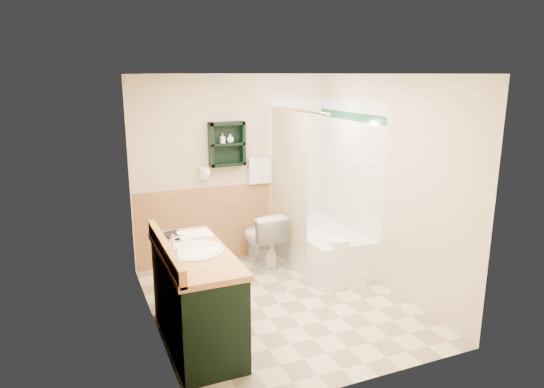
{
  "coord_description": "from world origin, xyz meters",
  "views": [
    {
      "loc": [
        -1.93,
        -4.36,
        2.4
      ],
      "look_at": [
        0.0,
        0.2,
        1.17
      ],
      "focal_mm": 32.0,
      "sensor_mm": 36.0,
      "label": 1
    }
  ],
  "objects_px": {
    "vanity": "(196,297)",
    "toilet": "(262,239)",
    "wall_shelf": "(227,144)",
    "vanity_book": "(165,226)",
    "bathtub": "(320,246)",
    "soap_bottle_a": "(223,141)",
    "soap_bottle_b": "(230,139)",
    "hair_dryer": "(204,173)"
  },
  "relations": [
    {
      "from": "bathtub",
      "to": "vanity_book",
      "type": "height_order",
      "value": "vanity_book"
    },
    {
      "from": "wall_shelf",
      "to": "vanity",
      "type": "height_order",
      "value": "wall_shelf"
    },
    {
      "from": "hair_dryer",
      "to": "toilet",
      "type": "xyz_separation_m",
      "value": [
        0.63,
        -0.34,
        -0.85
      ]
    },
    {
      "from": "toilet",
      "to": "bathtub",
      "type": "bearing_deg",
      "value": 153.34
    },
    {
      "from": "toilet",
      "to": "soap_bottle_a",
      "type": "height_order",
      "value": "soap_bottle_a"
    },
    {
      "from": "hair_dryer",
      "to": "vanity",
      "type": "bearing_deg",
      "value": -108.04
    },
    {
      "from": "vanity_book",
      "to": "soap_bottle_a",
      "type": "bearing_deg",
      "value": 32.04
    },
    {
      "from": "soap_bottle_a",
      "to": "soap_bottle_b",
      "type": "distance_m",
      "value": 0.1
    },
    {
      "from": "bathtub",
      "to": "soap_bottle_a",
      "type": "xyz_separation_m",
      "value": [
        -1.08,
        0.59,
        1.34
      ]
    },
    {
      "from": "soap_bottle_a",
      "to": "soap_bottle_b",
      "type": "height_order",
      "value": "soap_bottle_b"
    },
    {
      "from": "bathtub",
      "to": "soap_bottle_b",
      "type": "distance_m",
      "value": 1.78
    },
    {
      "from": "wall_shelf",
      "to": "vanity",
      "type": "relative_size",
      "value": 0.4
    },
    {
      "from": "vanity",
      "to": "toilet",
      "type": "distance_m",
      "value": 1.93
    },
    {
      "from": "soap_bottle_a",
      "to": "vanity_book",
      "type": "bearing_deg",
      "value": -126.63
    },
    {
      "from": "wall_shelf",
      "to": "bathtub",
      "type": "distance_m",
      "value": 1.76
    },
    {
      "from": "soap_bottle_a",
      "to": "toilet",
      "type": "bearing_deg",
      "value": -38.44
    },
    {
      "from": "hair_dryer",
      "to": "soap_bottle_b",
      "type": "bearing_deg",
      "value": -5.02
    },
    {
      "from": "hair_dryer",
      "to": "soap_bottle_a",
      "type": "distance_m",
      "value": 0.46
    },
    {
      "from": "toilet",
      "to": "wall_shelf",
      "type": "bearing_deg",
      "value": -48.04
    },
    {
      "from": "toilet",
      "to": "soap_bottle_a",
      "type": "relative_size",
      "value": 6.03
    },
    {
      "from": "vanity",
      "to": "soap_bottle_b",
      "type": "distance_m",
      "value": 2.34
    },
    {
      "from": "toilet",
      "to": "vanity_book",
      "type": "bearing_deg",
      "value": 32.09
    },
    {
      "from": "wall_shelf",
      "to": "bathtub",
      "type": "bearing_deg",
      "value": -30.25
    },
    {
      "from": "wall_shelf",
      "to": "vanity_book",
      "type": "bearing_deg",
      "value": -128.11
    },
    {
      "from": "vanity",
      "to": "vanity_book",
      "type": "bearing_deg",
      "value": 110.12
    },
    {
      "from": "soap_bottle_a",
      "to": "wall_shelf",
      "type": "bearing_deg",
      "value": 4.83
    },
    {
      "from": "wall_shelf",
      "to": "hair_dryer",
      "type": "relative_size",
      "value": 2.29
    },
    {
      "from": "vanity",
      "to": "toilet",
      "type": "xyz_separation_m",
      "value": [
        1.23,
        1.49,
        -0.09
      ]
    },
    {
      "from": "wall_shelf",
      "to": "hair_dryer",
      "type": "bearing_deg",
      "value": 175.24
    },
    {
      "from": "soap_bottle_a",
      "to": "bathtub",
      "type": "bearing_deg",
      "value": -28.67
    },
    {
      "from": "vanity_book",
      "to": "soap_bottle_b",
      "type": "xyz_separation_m",
      "value": [
        1.1,
        1.35,
        0.61
      ]
    },
    {
      "from": "vanity",
      "to": "bathtub",
      "type": "xyz_separation_m",
      "value": [
        1.92,
        1.2,
        -0.19
      ]
    },
    {
      "from": "bathtub",
      "to": "vanity",
      "type": "bearing_deg",
      "value": -147.91
    },
    {
      "from": "vanity",
      "to": "toilet",
      "type": "height_order",
      "value": "vanity"
    },
    {
      "from": "vanity",
      "to": "hair_dryer",
      "type": "bearing_deg",
      "value": 71.96
    },
    {
      "from": "toilet",
      "to": "vanity_book",
      "type": "distance_m",
      "value": 1.85
    },
    {
      "from": "wall_shelf",
      "to": "vanity_book",
      "type": "relative_size",
      "value": 2.26
    },
    {
      "from": "vanity_book",
      "to": "soap_bottle_b",
      "type": "relative_size",
      "value": 2.18
    },
    {
      "from": "wall_shelf",
      "to": "toilet",
      "type": "distance_m",
      "value": 1.28
    },
    {
      "from": "bathtub",
      "to": "vanity_book",
      "type": "bearing_deg",
      "value": -160.13
    },
    {
      "from": "wall_shelf",
      "to": "vanity",
      "type": "xyz_separation_m",
      "value": [
        -0.89,
        -1.8,
        -1.11
      ]
    },
    {
      "from": "bathtub",
      "to": "soap_bottle_a",
      "type": "bearing_deg",
      "value": 151.33
    }
  ]
}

